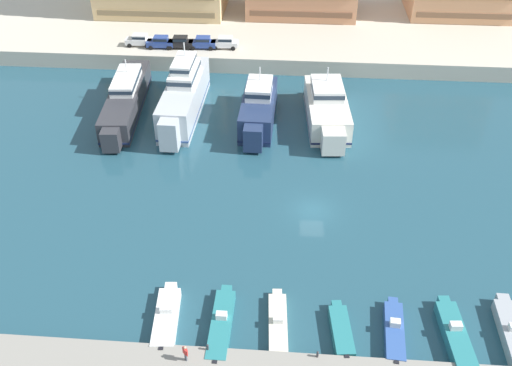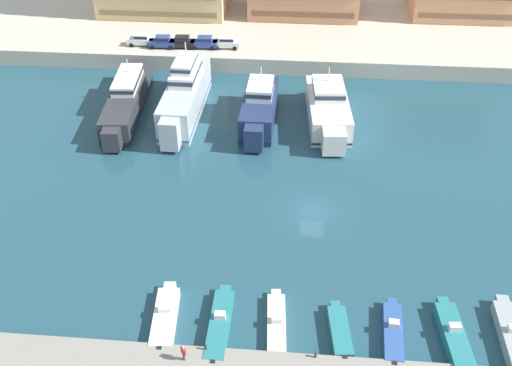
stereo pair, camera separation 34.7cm
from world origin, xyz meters
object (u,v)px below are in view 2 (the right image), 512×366
(yacht_ivory_center_left, at_px, (328,108))
(car_white_far_left, at_px, (141,39))
(motorboat_cream_mid_left, at_px, (276,328))
(car_blue_left, at_px, (162,41))
(yacht_charcoal_far_left, at_px, (127,98))
(car_blue_center_left, at_px, (204,42))
(yacht_silver_left, at_px, (185,95))
(motorboat_teal_center_left, at_px, (340,331))
(motorboat_blue_center, at_px, (393,332))
(car_white_center, at_px, (227,42))
(motorboat_teal_center_right, at_px, (454,337))
(yacht_navy_mid_left, at_px, (259,108))
(motorboat_teal_left, at_px, (220,324))
(motorboat_white_far_left, at_px, (165,317))
(car_black_mid_left, at_px, (182,42))
(pedestrian_near_edge, at_px, (183,352))

(yacht_ivory_center_left, relative_size, car_white_far_left, 4.03)
(motorboat_cream_mid_left, bearing_deg, car_blue_left, 111.81)
(yacht_charcoal_far_left, distance_m, car_blue_center_left, 17.71)
(yacht_charcoal_far_left, xyz_separation_m, car_white_far_left, (-1.91, 16.01, 1.57))
(yacht_silver_left, height_order, yacht_ivory_center_left, yacht_silver_left)
(motorboat_teal_center_left, distance_m, car_blue_left, 56.56)
(motorboat_blue_center, height_order, car_white_center, car_white_center)
(yacht_ivory_center_left, bearing_deg, motorboat_blue_center, -82.10)
(motorboat_teal_center_right, distance_m, car_white_center, 56.70)
(motorboat_blue_center, distance_m, car_white_center, 54.68)
(yacht_navy_mid_left, height_order, motorboat_cream_mid_left, yacht_navy_mid_left)
(motorboat_teal_left, bearing_deg, yacht_ivory_center_left, 74.79)
(yacht_navy_mid_left, relative_size, yacht_ivory_center_left, 0.91)
(motorboat_white_far_left, bearing_deg, yacht_silver_left, 97.58)
(yacht_charcoal_far_left, relative_size, motorboat_teal_center_right, 2.72)
(car_black_mid_left, bearing_deg, yacht_navy_mid_left, -52.60)
(car_white_center, bearing_deg, yacht_ivory_center_left, -48.07)
(yacht_ivory_center_left, relative_size, motorboat_teal_left, 2.04)
(yacht_charcoal_far_left, height_order, yacht_silver_left, yacht_silver_left)
(motorboat_teal_center_right, relative_size, car_blue_left, 1.87)
(yacht_ivory_center_left, relative_size, motorboat_blue_center, 2.43)
(yacht_navy_mid_left, distance_m, motorboat_blue_center, 35.82)
(car_black_mid_left, xyz_separation_m, pedestrian_near_edge, (10.39, -54.66, -1.60))
(yacht_ivory_center_left, height_order, motorboat_teal_center_left, yacht_ivory_center_left)
(motorboat_blue_center, xyz_separation_m, pedestrian_near_edge, (-16.28, -4.22, 1.28))
(motorboat_teal_center_left, relative_size, car_white_far_left, 1.43)
(yacht_charcoal_far_left, relative_size, motorboat_teal_left, 2.59)
(yacht_navy_mid_left, bearing_deg, yacht_ivory_center_left, 5.59)
(motorboat_white_far_left, bearing_deg, motorboat_teal_left, -5.18)
(car_black_mid_left, relative_size, car_white_center, 1.01)
(car_blue_left, bearing_deg, car_white_far_left, 170.54)
(yacht_charcoal_far_left, xyz_separation_m, car_blue_center_left, (7.90, 15.77, 1.57))
(yacht_charcoal_far_left, distance_m, motorboat_teal_center_right, 50.12)
(motorboat_teal_left, distance_m, motorboat_teal_center_left, 9.79)
(yacht_navy_mid_left, height_order, motorboat_blue_center, yacht_navy_mid_left)
(yacht_charcoal_far_left, distance_m, car_white_center, 19.68)
(yacht_charcoal_far_left, distance_m, car_black_mid_left, 16.32)
(car_black_mid_left, bearing_deg, motorboat_teal_center_left, -66.17)
(yacht_charcoal_far_left, distance_m, car_blue_left, 15.59)
(yacht_navy_mid_left, height_order, car_white_far_left, yacht_navy_mid_left)
(car_black_mid_left, bearing_deg, motorboat_teal_left, -76.07)
(motorboat_teal_left, bearing_deg, yacht_charcoal_far_left, 115.87)
(motorboat_white_far_left, height_order, car_white_far_left, car_white_far_left)
(motorboat_blue_center, relative_size, car_white_far_left, 1.66)
(car_blue_left, relative_size, car_black_mid_left, 0.99)
(car_blue_left, xyz_separation_m, car_black_mid_left, (2.96, 0.19, 0.00))
(motorboat_blue_center, distance_m, motorboat_teal_center_right, 4.82)
(yacht_navy_mid_left, xyz_separation_m, car_white_far_left, (-19.57, 17.65, 1.31))
(car_blue_left, height_order, car_blue_center_left, same)
(motorboat_teal_left, bearing_deg, car_blue_left, 107.08)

